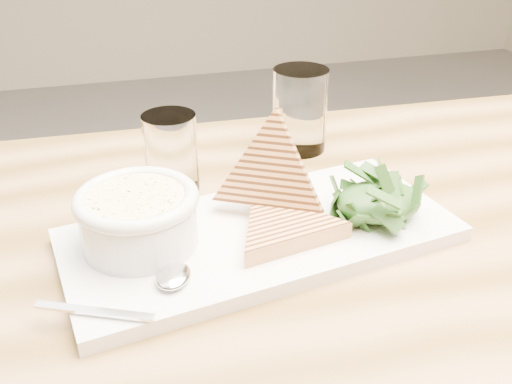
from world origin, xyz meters
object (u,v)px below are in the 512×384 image
object	(u,v)px
table_top	(261,288)
glass_near	(171,153)
platter	(261,235)
glass_far	(300,110)
soup_bowl	(139,224)

from	to	relation	value
table_top	glass_near	distance (m)	0.21
platter	glass_far	size ratio (longest dim) A/B	3.54
soup_bowl	glass_far	size ratio (longest dim) A/B	1.00
platter	glass_far	world-z (taller)	glass_far
soup_bowl	glass_near	distance (m)	0.15
platter	glass_far	bearing A→B (deg)	61.35
platter	glass_near	world-z (taller)	glass_near
platter	soup_bowl	size ratio (longest dim) A/B	3.56
table_top	glass_near	size ratio (longest dim) A/B	12.10
soup_bowl	glass_near	size ratio (longest dim) A/B	1.17
table_top	glass_far	bearing A→B (deg)	63.66
table_top	soup_bowl	world-z (taller)	soup_bowl
soup_bowl	glass_far	distance (m)	0.32
glass_near	glass_far	xyz separation A→B (m)	(0.19, 0.07, 0.01)
table_top	glass_far	world-z (taller)	glass_far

